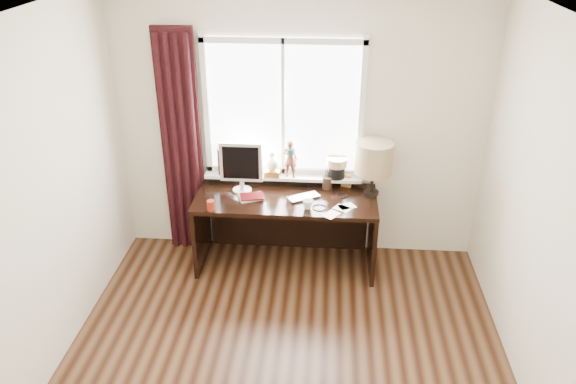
# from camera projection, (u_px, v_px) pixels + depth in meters

# --- Properties ---
(ceiling) EXTENTS (3.50, 4.00, 0.00)m
(ceiling) POSITION_uv_depth(u_px,v_px,m) (279.00, 29.00, 2.95)
(ceiling) COLOR white
(ceiling) RESTS_ON wall_back
(wall_back) EXTENTS (3.50, 0.00, 2.60)m
(wall_back) POSITION_uv_depth(u_px,v_px,m) (299.00, 128.00, 5.32)
(wall_back) COLOR beige
(wall_back) RESTS_ON ground
(wall_left) EXTENTS (0.00, 4.00, 2.60)m
(wall_left) POSITION_uv_depth(u_px,v_px,m) (14.00, 229.00, 3.66)
(wall_left) COLOR beige
(wall_left) RESTS_ON ground
(wall_right) EXTENTS (0.00, 4.00, 2.60)m
(wall_right) POSITION_uv_depth(u_px,v_px,m) (566.00, 251.00, 3.42)
(wall_right) COLOR beige
(wall_right) RESTS_ON ground
(laptop) EXTENTS (0.36, 0.32, 0.02)m
(laptop) POSITION_uv_depth(u_px,v_px,m) (304.00, 197.00, 5.22)
(laptop) COLOR silver
(laptop) RESTS_ON desk
(mug) EXTENTS (0.12, 0.12, 0.09)m
(mug) POSITION_uv_depth(u_px,v_px,m) (308.00, 204.00, 5.03)
(mug) COLOR white
(mug) RESTS_ON desk
(red_cup) EXTENTS (0.07, 0.07, 0.09)m
(red_cup) POSITION_uv_depth(u_px,v_px,m) (211.00, 205.00, 5.00)
(red_cup) COLOR maroon
(red_cup) RESTS_ON desk
(window) EXTENTS (1.52, 0.21, 1.40)m
(window) POSITION_uv_depth(u_px,v_px,m) (283.00, 129.00, 5.28)
(window) COLOR white
(window) RESTS_ON ground
(curtain) EXTENTS (0.38, 0.09, 2.25)m
(curtain) POSITION_uv_depth(u_px,v_px,m) (181.00, 147.00, 5.39)
(curtain) COLOR black
(curtain) RESTS_ON floor
(desk) EXTENTS (1.70, 0.70, 0.75)m
(desk) POSITION_uv_depth(u_px,v_px,m) (287.00, 215.00, 5.44)
(desk) COLOR black
(desk) RESTS_ON floor
(monitor) EXTENTS (0.40, 0.18, 0.49)m
(monitor) POSITION_uv_depth(u_px,v_px,m) (241.00, 164.00, 5.24)
(monitor) COLOR beige
(monitor) RESTS_ON desk
(notebook_stack) EXTENTS (0.26, 0.23, 0.03)m
(notebook_stack) POSITION_uv_depth(u_px,v_px,m) (251.00, 197.00, 5.21)
(notebook_stack) COLOR beige
(notebook_stack) RESTS_ON desk
(brush_holder) EXTENTS (0.09, 0.09, 0.25)m
(brush_holder) POSITION_uv_depth(u_px,v_px,m) (327.00, 183.00, 5.38)
(brush_holder) COLOR black
(brush_holder) RESTS_ON desk
(icon_frame) EXTENTS (0.10, 0.04, 0.13)m
(icon_frame) POSITION_uv_depth(u_px,v_px,m) (346.00, 181.00, 5.41)
(icon_frame) COLOR gold
(icon_frame) RESTS_ON desk
(table_lamp) EXTENTS (0.35, 0.35, 0.52)m
(table_lamp) POSITION_uv_depth(u_px,v_px,m) (374.00, 159.00, 5.14)
(table_lamp) COLOR black
(table_lamp) RESTS_ON desk
(loose_papers) EXTENTS (0.32, 0.34, 0.00)m
(loose_papers) POSITION_uv_depth(u_px,v_px,m) (340.00, 210.00, 5.03)
(loose_papers) COLOR white
(loose_papers) RESTS_ON desk
(desk_cables) EXTENTS (0.49, 0.52, 0.01)m
(desk_cables) POSITION_uv_depth(u_px,v_px,m) (322.00, 198.00, 5.21)
(desk_cables) COLOR black
(desk_cables) RESTS_ON desk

